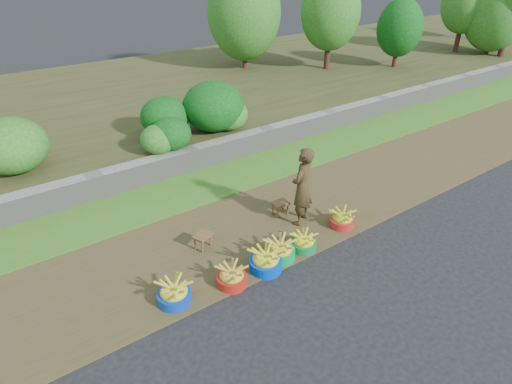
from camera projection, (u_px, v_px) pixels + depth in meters
ground_plane at (304, 260)px, 7.29m from camera, size 120.00×120.00×0.00m
dirt_shoulder at (261, 225)px, 8.17m from camera, size 80.00×2.50×0.02m
grass_verge at (209, 183)px, 9.58m from camera, size 80.00×1.50×0.04m
retaining_wall at (190, 159)px, 10.05m from camera, size 80.00×0.35×0.55m
earth_bank at (119, 105)px, 13.52m from camera, size 80.00×10.00×0.50m
vegetation at (246, 24)px, 13.47m from camera, size 32.92×8.25×4.25m
basin_a at (174, 293)px, 6.35m from camera, size 0.52×0.52×0.39m
basin_b at (232, 277)px, 6.69m from camera, size 0.48×0.48×0.36m
basin_c at (266, 261)px, 6.99m from camera, size 0.54×0.54×0.40m
basin_d at (280, 250)px, 7.24m from camera, size 0.52×0.52×0.39m
basin_e at (304, 242)px, 7.47m from camera, size 0.45×0.45×0.33m
basin_f at (342, 219)px, 8.08m from camera, size 0.48×0.48×0.36m
stool_left at (202, 237)px, 7.45m from camera, size 0.38×0.34×0.27m
stool_right at (280, 205)px, 8.37m from camera, size 0.33×0.26×0.28m
vendor_woman at (302, 187)px, 7.87m from camera, size 0.67×0.58×1.54m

